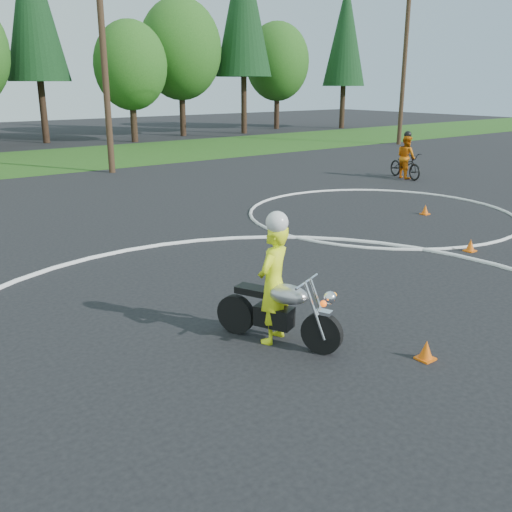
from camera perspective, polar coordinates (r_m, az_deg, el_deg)
ground at (r=7.51m, az=19.04°, el=-15.21°), size 120.00×120.00×0.00m
course_markings at (r=11.52m, az=7.13°, el=-2.84°), size 19.05×19.05×0.12m
primary_motorcycle at (r=8.76m, az=2.40°, el=-5.44°), size 1.03×2.01×1.12m
rider_primary_grp at (r=8.69m, az=1.77°, el=-2.41°), size 0.81×0.69×2.08m
rider_second_grp at (r=25.08m, az=14.74°, el=9.10°), size 1.25×2.16×1.96m
traffic_cones at (r=11.68m, az=19.15°, el=-2.73°), size 20.84×10.32×0.30m
treeline at (r=43.08m, az=-10.03°, el=20.36°), size 38.20×8.10×14.52m
utility_poles at (r=26.51m, az=-15.02°, el=19.26°), size 41.60×1.12×10.00m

